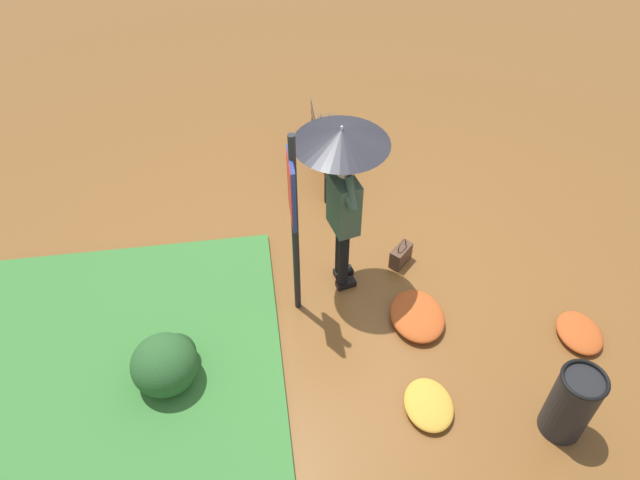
# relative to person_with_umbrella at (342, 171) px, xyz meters

# --- Properties ---
(ground_plane) EXTENTS (18.00, 18.00, 0.00)m
(ground_plane) POSITION_rel_person_with_umbrella_xyz_m (-0.02, -0.20, -1.55)
(ground_plane) COLOR brown
(grass_verge) EXTENTS (4.80, 4.00, 0.05)m
(grass_verge) POSITION_rel_person_with_umbrella_xyz_m (-1.66, 2.77, -1.53)
(grass_verge) COLOR #387533
(grass_verge) RESTS_ON ground_plane
(person_with_umbrella) EXTENTS (0.96, 0.96, 2.04)m
(person_with_umbrella) POSITION_rel_person_with_umbrella_xyz_m (0.00, 0.00, 0.00)
(person_with_umbrella) COLOR black
(person_with_umbrella) RESTS_ON ground_plane
(info_sign_post) EXTENTS (0.44, 0.07, 2.30)m
(info_sign_post) POSITION_rel_person_with_umbrella_xyz_m (-0.38, 0.53, -0.11)
(info_sign_post) COLOR black
(info_sign_post) RESTS_ON ground_plane
(handbag) EXTENTS (0.31, 0.31, 0.37)m
(handbag) POSITION_rel_person_with_umbrella_xyz_m (0.10, -0.75, -1.42)
(handbag) COLOR #4C3323
(handbag) RESTS_ON ground_plane
(park_bench) EXTENTS (1.40, 0.38, 0.75)m
(park_bench) POSITION_rel_person_with_umbrella_xyz_m (1.95, -0.16, -1.15)
(park_bench) COLOR black
(park_bench) RESTS_ON ground_plane
(trash_bin) EXTENTS (0.42, 0.42, 0.83)m
(trash_bin) POSITION_rel_person_with_umbrella_xyz_m (-2.17, -1.75, -1.13)
(trash_bin) COLOR black
(trash_bin) RESTS_ON ground_plane
(shrub_cluster) EXTENTS (0.71, 0.65, 0.58)m
(shrub_cluster) POSITION_rel_person_with_umbrella_xyz_m (-1.12, 1.89, -1.28)
(shrub_cluster) COLOR #285628
(shrub_cluster) RESTS_ON ground_plane
(leaf_pile_near_person) EXTENTS (0.57, 0.46, 0.13)m
(leaf_pile_near_person) POSITION_rel_person_with_umbrella_xyz_m (-1.21, -2.38, -1.49)
(leaf_pile_near_person) COLOR #B74C1E
(leaf_pile_near_person) RESTS_ON ground_plane
(leaf_pile_by_bench) EXTENTS (0.59, 0.47, 0.13)m
(leaf_pile_by_bench) POSITION_rel_person_with_umbrella_xyz_m (-1.81, -0.58, -1.49)
(leaf_pile_by_bench) COLOR gold
(leaf_pile_by_bench) RESTS_ON ground_plane
(leaf_pile_far_path) EXTENTS (0.73, 0.58, 0.16)m
(leaf_pile_far_path) POSITION_rel_person_with_umbrella_xyz_m (-0.76, -0.73, -1.47)
(leaf_pile_far_path) COLOR #B74C1E
(leaf_pile_far_path) RESTS_ON ground_plane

